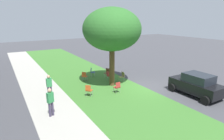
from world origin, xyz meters
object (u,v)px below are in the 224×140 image
object	(u,v)px
chair_2	(84,76)
chair_3	(107,72)
chair_0	(117,87)
chair_1	(109,75)
pedestrian_0	(50,101)
chair_6	(92,71)
pedestrian_1	(49,85)
street_tree	(112,30)
chair_5	(89,90)
parked_car	(196,85)
chair_4	(122,76)

from	to	relation	value
chair_2	chair_3	size ratio (longest dim) A/B	1.00
chair_0	chair_1	size ratio (longest dim) A/B	1.00
pedestrian_0	chair_2	bearing A→B (deg)	-40.32
chair_3	chair_6	bearing A→B (deg)	50.03
chair_2	pedestrian_1	size ratio (longest dim) A/B	0.52
chair_3	chair_6	xyz separation A→B (m)	(0.95, 1.13, 0.00)
chair_1	chair_3	xyz separation A→B (m)	(0.95, -0.34, 0.00)
street_tree	chair_5	world-z (taller)	street_tree
chair_5	pedestrian_1	bearing A→B (deg)	64.46
chair_0	chair_5	xyz separation A→B (m)	(0.52, 2.11, 0.00)
chair_5	pedestrian_1	size ratio (longest dim) A/B	0.52
street_tree	chair_1	distance (m)	4.26
chair_5	pedestrian_1	xyz separation A→B (m)	(1.18, 2.47, 0.41)
chair_1	parked_car	size ratio (longest dim) A/B	0.24
chair_0	pedestrian_0	distance (m)	5.26
chair_1	pedestrian_0	bearing A→B (deg)	122.48
chair_6	parked_car	distance (m)	9.28
street_tree	chair_3	bearing A→B (deg)	-18.94
street_tree	chair_4	bearing A→B (deg)	-75.92
chair_0	parked_car	world-z (taller)	parked_car
parked_car	street_tree	bearing A→B (deg)	38.87
chair_3	pedestrian_1	distance (m)	6.27
street_tree	parked_car	xyz separation A→B (m)	(-5.07, -4.09, -3.77)
chair_5	chair_6	xyz separation A→B (m)	(4.27, -2.28, 0.00)
chair_1	pedestrian_1	distance (m)	5.68
chair_0	parked_car	size ratio (longest dim) A/B	0.24
chair_2	parked_car	xyz separation A→B (m)	(-7.18, -5.70, 0.32)
chair_4	parked_car	world-z (taller)	parked_car
chair_0	chair_2	size ratio (longest dim) A/B	1.00
chair_1	chair_0	bearing A→B (deg)	161.62
pedestrian_0	pedestrian_1	bearing A→B (deg)	-11.93
chair_0	chair_2	bearing A→B (deg)	14.89
chair_3	chair_5	world-z (taller)	same
street_tree	chair_0	size ratio (longest dim) A/B	7.21
chair_4	chair_5	bearing A→B (deg)	111.47
pedestrian_1	parked_car	bearing A→B (deg)	-118.47
chair_2	chair_4	size ratio (longest dim) A/B	1.00
chair_5	chair_6	world-z (taller)	same
chair_3	pedestrian_1	bearing A→B (deg)	110.03
chair_2	parked_car	distance (m)	9.17
chair_1	chair_2	bearing A→B (deg)	64.03
street_tree	chair_0	distance (m)	4.49
street_tree	pedestrian_1	size ratio (longest dim) A/B	3.76
parked_car	chair_2	bearing A→B (deg)	38.44
pedestrian_0	chair_6	bearing A→B (deg)	-42.58
chair_0	chair_4	xyz separation A→B (m)	(2.06, -1.82, 0.00)
parked_car	pedestrian_0	world-z (taller)	pedestrian_0
chair_0	pedestrian_1	bearing A→B (deg)	69.69
chair_4	parked_car	xyz separation A→B (m)	(-5.38, -2.86, 0.32)
chair_6	chair_3	bearing A→B (deg)	-129.97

